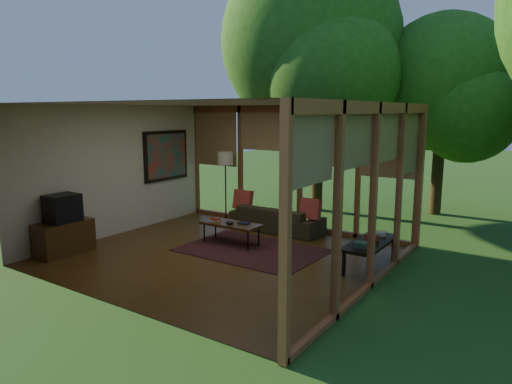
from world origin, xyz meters
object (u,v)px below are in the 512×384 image
Objects in this scene: television at (62,208)px; side_console at (367,243)px; coffee_table at (231,225)px; sofa at (272,218)px; floor_lamp at (225,162)px; media_cabinet at (64,237)px.

side_console is at bearing 25.85° from television.
coffee_table is 0.86× the size of side_console.
sofa is 3.37× the size of television.
side_console is at bearing -17.63° from floor_lamp.
media_cabinet is 3.88m from floor_lamp.
sofa is at bearing 56.76° from media_cabinet.
television reaches higher than side_console.
sofa is at bearing 84.91° from coffee_table.
sofa is at bearing -3.39° from floor_lamp.
coffee_table is at bearing 44.79° from media_cabinet.
coffee_table is at bearing 85.78° from sofa.
media_cabinet is 1.82× the size of television.
floor_lamp is at bearing 75.24° from television.
floor_lamp reaches higher than media_cabinet.
sofa is 4.23m from television.
sofa is 1.36m from coffee_table.
coffee_table is (-0.12, -1.35, 0.12)m from sofa.
media_cabinet is 0.71× the size of side_console.
media_cabinet is at bearing -135.21° from coffee_table.
floor_lamp reaches higher than sofa.
coffee_table is 2.70m from side_console.
media_cabinet is at bearing -105.06° from floor_lamp.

